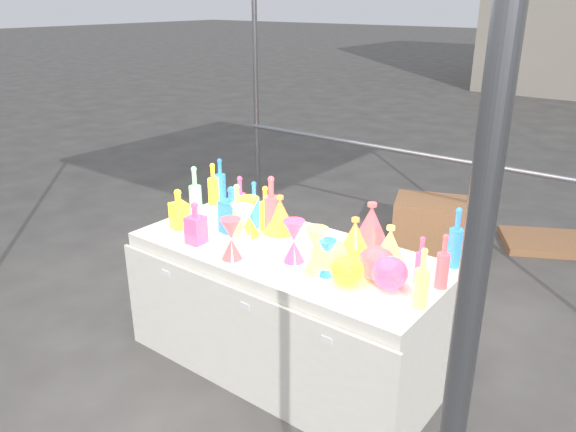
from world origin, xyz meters
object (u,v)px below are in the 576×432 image
Objects in this scene: decanter_0 at (179,209)px; globe_0 at (347,272)px; hourglass_0 at (294,241)px; display_table at (287,308)px; lampshade_0 at (280,214)px; cardboard_box_closed at (430,224)px; bottle_0 at (213,184)px.

globe_0 is (1.20, 0.00, -0.06)m from decanter_0.
decanter_0 is 1.06× the size of hourglass_0.
display_table is at bearing 141.89° from hourglass_0.
decanter_0 reaches higher than hourglass_0.
display_table is at bearing -41.70° from lampshade_0.
decanter_0 is 0.84m from hourglass_0.
cardboard_box_closed is 2.08m from bottle_0.
decanter_0 is at bearing -176.71° from hourglass_0.
hourglass_0 is 1.00× the size of lampshade_0.
cardboard_box_closed is 2.13× the size of bottle_0.
lampshade_0 is at bearing 136.91° from display_table.
bottle_0 is at bearing 162.13° from globe_0.
display_table is 7.93× the size of hourglass_0.
display_table is 11.36× the size of globe_0.
decanter_0 is 1.52× the size of globe_0.
bottle_0 is (-0.83, -1.79, 0.67)m from cardboard_box_closed.
bottle_0 is at bearing 124.13° from decanter_0.
bottle_0 is at bearing -135.86° from cardboard_box_closed.
display_table is at bearing -110.43° from cardboard_box_closed.
hourglass_0 is at bearing -39.88° from lampshade_0.
display_table is 6.38× the size of bottle_0.
decanter_0 is at bearing -128.52° from cardboard_box_closed.
decanter_0 is at bearing -179.91° from globe_0.
display_table reaches higher than cardboard_box_closed.
globe_0 is at bearing -16.10° from display_table.
bottle_0 is 1.17× the size of decanter_0.
display_table is at bearing 28.33° from decanter_0.
globe_0 is 0.73m from lampshade_0.
globe_0 is 0.70× the size of lampshade_0.
bottle_0 reaches higher than globe_0.
cardboard_box_closed is 2.35m from globe_0.
display_table is 1.04m from bottle_0.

